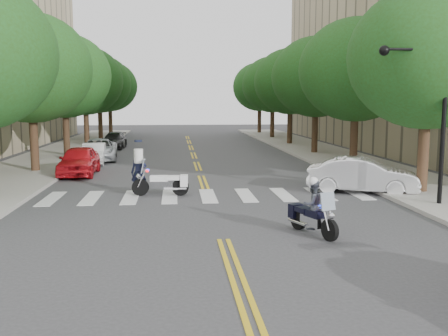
{
  "coord_description": "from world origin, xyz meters",
  "views": [
    {
      "loc": [
        -1.3,
        -13.4,
        3.8
      ],
      "look_at": [
        0.54,
        5.31,
        1.3
      ],
      "focal_mm": 40.0,
      "sensor_mm": 36.0,
      "label": 1
    }
  ],
  "objects": [
    {
      "name": "ground",
      "position": [
        0.0,
        0.0,
        0.0
      ],
      "size": [
        140.0,
        140.0,
        0.0
      ],
      "primitive_type": "plane",
      "color": "#38383A",
      "rests_on": "ground"
    },
    {
      "name": "motorcycle_police",
      "position": [
        2.58,
        0.33,
        0.75
      ],
      "size": [
        1.02,
        2.0,
        1.69
      ],
      "rotation": [
        0.0,
        0.0,
        3.52
      ],
      "color": "black",
      "rests_on": "ground"
    },
    {
      "name": "parked_car_e",
      "position": [
        -6.3,
        29.5,
        0.68
      ],
      "size": [
        1.86,
        4.11,
        1.37
      ],
      "primitive_type": "imported",
      "rotation": [
        0.0,
        0.0,
        0.06
      ],
      "color": "#949499",
      "rests_on": "ground"
    },
    {
      "name": "tree_l_3",
      "position": [
        -8.8,
        30.0,
        5.55
      ],
      "size": [
        6.4,
        6.4,
        8.45
      ],
      "color": "#382316",
      "rests_on": "ground"
    },
    {
      "name": "tree_r_2",
      "position": [
        8.8,
        22.0,
        5.55
      ],
      "size": [
        6.4,
        6.4,
        8.45
      ],
      "color": "#382316",
      "rests_on": "ground"
    },
    {
      "name": "officer_standing",
      "position": [
        -2.81,
        7.16,
        0.91
      ],
      "size": [
        0.75,
        0.58,
        1.81
      ],
      "primitive_type": "imported",
      "rotation": [
        0.0,
        0.0,
        -0.24
      ],
      "color": "black",
      "rests_on": "ground"
    },
    {
      "name": "parked_car_b",
      "position": [
        -6.3,
        17.7,
        0.64
      ],
      "size": [
        1.62,
        3.95,
        1.27
      ],
      "primitive_type": "imported",
      "rotation": [
        0.0,
        0.0,
        0.07
      ],
      "color": "silver",
      "rests_on": "ground"
    },
    {
      "name": "tree_l_5",
      "position": [
        -8.8,
        46.0,
        5.55
      ],
      "size": [
        6.4,
        6.4,
        8.45
      ],
      "color": "#382316",
      "rests_on": "ground"
    },
    {
      "name": "parked_car_d",
      "position": [
        -6.3,
        27.87,
        0.62
      ],
      "size": [
        1.9,
        4.35,
        1.24
      ],
      "primitive_type": "imported",
      "rotation": [
        0.0,
        0.0,
        -0.04
      ],
      "color": "black",
      "rests_on": "ground"
    },
    {
      "name": "tree_r_0",
      "position": [
        8.8,
        6.0,
        5.55
      ],
      "size": [
        6.4,
        6.4,
        8.45
      ],
      "color": "#382316",
      "rests_on": "ground"
    },
    {
      "name": "tree_r_4",
      "position": [
        8.8,
        38.0,
        5.55
      ],
      "size": [
        6.4,
        6.4,
        8.45
      ],
      "color": "#382316",
      "rests_on": "ground"
    },
    {
      "name": "tree_r_3",
      "position": [
        8.8,
        30.0,
        5.55
      ],
      "size": [
        6.4,
        6.4,
        8.45
      ],
      "color": "#382316",
      "rests_on": "ground"
    },
    {
      "name": "sidewalk_left",
      "position": [
        -9.5,
        22.0,
        0.07
      ],
      "size": [
        5.0,
        60.0,
        0.15
      ],
      "primitive_type": "cube",
      "color": "#9E9991",
      "rests_on": "ground"
    },
    {
      "name": "traffic_signal_pole",
      "position": [
        7.72,
        3.5,
        3.72
      ],
      "size": [
        2.82,
        0.42,
        6.0
      ],
      "color": "black",
      "rests_on": "ground"
    },
    {
      "name": "tree_l_2",
      "position": [
        -8.8,
        22.0,
        5.55
      ],
      "size": [
        6.4,
        6.4,
        8.45
      ],
      "color": "#382316",
      "rests_on": "ground"
    },
    {
      "name": "convertible",
      "position": [
        6.5,
        6.61,
        0.74
      ],
      "size": [
        4.77,
        3.12,
        1.49
      ],
      "primitive_type": "imported",
      "rotation": [
        0.0,
        0.0,
        1.2
      ],
      "color": "white",
      "rests_on": "ground"
    },
    {
      "name": "parked_car_c",
      "position": [
        -6.3,
        19.68,
        0.69
      ],
      "size": [
        2.74,
        5.18,
        1.39
      ],
      "primitive_type": "imported",
      "rotation": [
        0.0,
        0.0,
        0.09
      ],
      "color": "#B1B5B9",
      "rests_on": "ground"
    },
    {
      "name": "tree_l_4",
      "position": [
        -8.8,
        38.0,
        5.55
      ],
      "size": [
        6.4,
        6.4,
        8.45
      ],
      "color": "#382316",
      "rests_on": "ground"
    },
    {
      "name": "sidewalk_right",
      "position": [
        9.5,
        22.0,
        0.07
      ],
      "size": [
        5.0,
        60.0,
        0.15
      ],
      "primitive_type": "cube",
      "color": "#9E9991",
      "rests_on": "ground"
    },
    {
      "name": "tree_r_1",
      "position": [
        8.8,
        14.0,
        5.55
      ],
      "size": [
        6.4,
        6.4,
        8.45
      ],
      "color": "#382316",
      "rests_on": "ground"
    },
    {
      "name": "motorcycle_parked",
      "position": [
        -1.72,
        6.79,
        0.52
      ],
      "size": [
        2.32,
        0.58,
        1.5
      ],
      "rotation": [
        0.0,
        0.0,
        1.52
      ],
      "color": "black",
      "rests_on": "ground"
    },
    {
      "name": "tree_r_5",
      "position": [
        8.8,
        46.0,
        5.55
      ],
      "size": [
        6.4,
        6.4,
        8.45
      ],
      "color": "#382316",
      "rests_on": "ground"
    },
    {
      "name": "parked_car_a",
      "position": [
        -6.3,
        13.0,
        0.76
      ],
      "size": [
        1.85,
        4.47,
        1.51
      ],
      "primitive_type": "imported",
      "rotation": [
        0.0,
        0.0,
        0.01
      ],
      "color": "red",
      "rests_on": "ground"
    },
    {
      "name": "tree_l_1",
      "position": [
        -8.8,
        14.0,
        5.55
      ],
      "size": [
        6.4,
        6.4,
        8.45
      ],
      "color": "#382316",
      "rests_on": "ground"
    }
  ]
}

